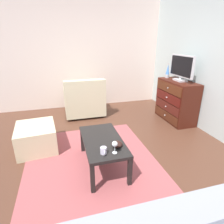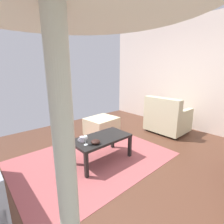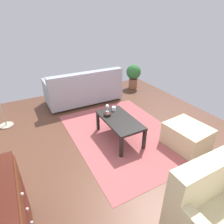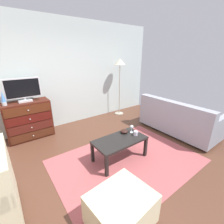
{
  "view_description": "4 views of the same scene",
  "coord_description": "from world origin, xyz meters",
  "px_view_note": "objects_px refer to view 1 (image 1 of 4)",
  "views": [
    {
      "loc": [
        2.33,
        -0.54,
        1.7
      ],
      "look_at": [
        0.15,
        0.07,
        0.82
      ],
      "focal_mm": 29.94,
      "sensor_mm": 36.0,
      "label": 1
    },
    {
      "loc": [
        1.72,
        1.99,
        1.54
      ],
      "look_at": [
        -0.16,
        -0.12,
        0.8
      ],
      "focal_mm": 26.51,
      "sensor_mm": 36.0,
      "label": 2
    },
    {
      "loc": [
        -2.42,
        1.47,
        2.19
      ],
      "look_at": [
        0.06,
        0.14,
        0.66
      ],
      "focal_mm": 30.55,
      "sensor_mm": 36.0,
      "label": 3
    },
    {
      "loc": [
        -1.47,
        -1.97,
        1.89
      ],
      "look_at": [
        0.11,
        0.16,
        0.9
      ],
      "focal_mm": 24.7,
      "sensor_mm": 36.0,
      "label": 4
    }
  ],
  "objects_px": {
    "wine_glass": "(115,144)",
    "bowl_decorative": "(117,144)",
    "dresser": "(176,101)",
    "mug": "(104,151)",
    "armchair": "(84,101)",
    "ottoman": "(37,137)",
    "coffee_table": "(103,143)",
    "lava_lamp": "(168,71)",
    "tv": "(182,68)"
  },
  "relations": [
    {
      "from": "lava_lamp",
      "to": "coffee_table",
      "type": "xyz_separation_m",
      "value": [
        1.58,
        -1.89,
        -0.66
      ]
    },
    {
      "from": "armchair",
      "to": "ottoman",
      "type": "distance_m",
      "value": 1.61
    },
    {
      "from": "bowl_decorative",
      "to": "coffee_table",
      "type": "bearing_deg",
      "value": -148.38
    },
    {
      "from": "armchair",
      "to": "ottoman",
      "type": "relative_size",
      "value": 1.28
    },
    {
      "from": "coffee_table",
      "to": "wine_glass",
      "type": "relative_size",
      "value": 6.26
    },
    {
      "from": "dresser",
      "to": "lava_lamp",
      "type": "relative_size",
      "value": 2.96
    },
    {
      "from": "dresser",
      "to": "ottoman",
      "type": "xyz_separation_m",
      "value": [
        0.44,
        -2.88,
        -0.24
      ]
    },
    {
      "from": "lava_lamp",
      "to": "wine_glass",
      "type": "bearing_deg",
      "value": -43.3
    },
    {
      "from": "lava_lamp",
      "to": "bowl_decorative",
      "type": "distance_m",
      "value": 2.58
    },
    {
      "from": "mug",
      "to": "armchair",
      "type": "relative_size",
      "value": 0.13
    },
    {
      "from": "wine_glass",
      "to": "bowl_decorative",
      "type": "height_order",
      "value": "wine_glass"
    },
    {
      "from": "tv",
      "to": "armchair",
      "type": "distance_m",
      "value": 2.26
    },
    {
      "from": "wine_glass",
      "to": "dresser",
      "type": "bearing_deg",
      "value": 129.62
    },
    {
      "from": "coffee_table",
      "to": "mug",
      "type": "xyz_separation_m",
      "value": [
        0.34,
        -0.07,
        0.1
      ]
    },
    {
      "from": "armchair",
      "to": "tv",
      "type": "bearing_deg",
      "value": 66.5
    },
    {
      "from": "bowl_decorative",
      "to": "armchair",
      "type": "relative_size",
      "value": 0.16
    },
    {
      "from": "ottoman",
      "to": "armchair",
      "type": "bearing_deg",
      "value": 142.67
    },
    {
      "from": "dresser",
      "to": "tv",
      "type": "xyz_separation_m",
      "value": [
        0.01,
        0.02,
        0.72
      ]
    },
    {
      "from": "wine_glass",
      "to": "lava_lamp",
      "type": "bearing_deg",
      "value": 136.7
    },
    {
      "from": "lava_lamp",
      "to": "ottoman",
      "type": "bearing_deg",
      "value": -73.69
    },
    {
      "from": "tv",
      "to": "mug",
      "type": "distance_m",
      "value": 2.63
    },
    {
      "from": "coffee_table",
      "to": "bowl_decorative",
      "type": "xyz_separation_m",
      "value": [
        0.22,
        0.14,
        0.09
      ]
    },
    {
      "from": "dresser",
      "to": "mug",
      "type": "relative_size",
      "value": 8.58
    },
    {
      "from": "wine_glass",
      "to": "mug",
      "type": "relative_size",
      "value": 1.38
    },
    {
      "from": "dresser",
      "to": "wine_glass",
      "type": "relative_size",
      "value": 6.23
    },
    {
      "from": "coffee_table",
      "to": "armchair",
      "type": "xyz_separation_m",
      "value": [
        -2.02,
        0.03,
        -0.02
      ]
    },
    {
      "from": "dresser",
      "to": "armchair",
      "type": "distance_m",
      "value": 2.09
    },
    {
      "from": "wine_glass",
      "to": "armchair",
      "type": "height_order",
      "value": "armchair"
    },
    {
      "from": "tv",
      "to": "dresser",
      "type": "bearing_deg",
      "value": -110.69
    },
    {
      "from": "coffee_table",
      "to": "bowl_decorative",
      "type": "height_order",
      "value": "bowl_decorative"
    },
    {
      "from": "mug",
      "to": "bowl_decorative",
      "type": "relative_size",
      "value": 0.79
    },
    {
      "from": "mug",
      "to": "coffee_table",
      "type": "bearing_deg",
      "value": 169.04
    },
    {
      "from": "lava_lamp",
      "to": "bowl_decorative",
      "type": "xyz_separation_m",
      "value": [
        1.8,
        -1.75,
        -0.58
      ]
    },
    {
      "from": "coffee_table",
      "to": "lava_lamp",
      "type": "bearing_deg",
      "value": 129.85
    },
    {
      "from": "mug",
      "to": "armchair",
      "type": "bearing_deg",
      "value": 177.79
    },
    {
      "from": "mug",
      "to": "ottoman",
      "type": "relative_size",
      "value": 0.16
    },
    {
      "from": "bowl_decorative",
      "to": "armchair",
      "type": "distance_m",
      "value": 2.25
    },
    {
      "from": "lava_lamp",
      "to": "ottoman",
      "type": "relative_size",
      "value": 0.47
    },
    {
      "from": "coffee_table",
      "to": "bowl_decorative",
      "type": "bearing_deg",
      "value": 31.62
    },
    {
      "from": "tv",
      "to": "lava_lamp",
      "type": "height_order",
      "value": "tv"
    },
    {
      "from": "coffee_table",
      "to": "ottoman",
      "type": "relative_size",
      "value": 1.4
    },
    {
      "from": "ottoman",
      "to": "coffee_table",
      "type": "bearing_deg",
      "value": 51.62
    },
    {
      "from": "lava_lamp",
      "to": "ottoman",
      "type": "height_order",
      "value": "lava_lamp"
    },
    {
      "from": "dresser",
      "to": "tv",
      "type": "distance_m",
      "value": 0.73
    },
    {
      "from": "wine_glass",
      "to": "armchair",
      "type": "bearing_deg",
      "value": -178.95
    },
    {
      "from": "dresser",
      "to": "mug",
      "type": "distance_m",
      "value": 2.52
    },
    {
      "from": "dresser",
      "to": "ottoman",
      "type": "height_order",
      "value": "dresser"
    },
    {
      "from": "dresser",
      "to": "bowl_decorative",
      "type": "distance_m",
      "value": 2.29
    },
    {
      "from": "mug",
      "to": "bowl_decorative",
      "type": "xyz_separation_m",
      "value": [
        -0.12,
        0.2,
        -0.01
      ]
    },
    {
      "from": "tv",
      "to": "wine_glass",
      "type": "bearing_deg",
      "value": -50.9
    }
  ]
}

